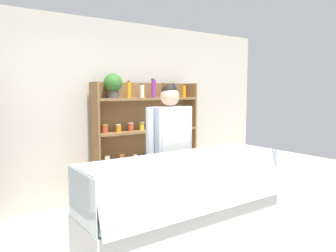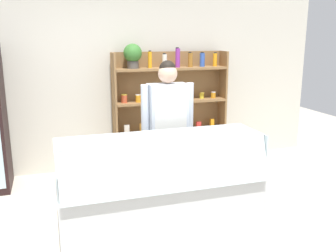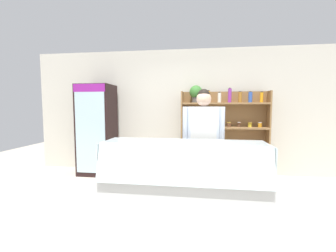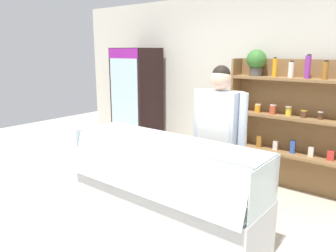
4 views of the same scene
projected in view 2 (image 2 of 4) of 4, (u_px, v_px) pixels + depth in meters
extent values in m
plane|color=beige|center=(147.00, 226.00, 4.06)|extent=(12.00, 12.00, 0.00)
cube|color=beige|center=(111.00, 81.00, 5.65)|extent=(6.80, 0.10, 2.70)
cube|color=olive|center=(168.00, 109.00, 5.89)|extent=(1.77, 0.02, 1.78)
cube|color=olive|center=(115.00, 114.00, 5.50)|extent=(0.03, 0.28, 1.78)
cube|color=olive|center=(222.00, 107.00, 6.02)|extent=(0.03, 0.28, 1.78)
cube|color=olive|center=(171.00, 133.00, 5.84)|extent=(1.71, 0.28, 0.04)
cube|color=olive|center=(171.00, 101.00, 5.73)|extent=(1.71, 0.28, 0.04)
cube|color=olive|center=(171.00, 69.00, 5.61)|extent=(1.71, 0.28, 0.04)
cylinder|color=#4C4742|center=(133.00, 65.00, 5.42)|extent=(0.17, 0.17, 0.11)
sphere|color=#37732D|center=(133.00, 53.00, 5.38)|extent=(0.27, 0.27, 0.27)
cylinder|color=orange|center=(150.00, 60.00, 5.48)|extent=(0.06, 0.06, 0.24)
cylinder|color=black|center=(150.00, 51.00, 5.45)|extent=(0.04, 0.04, 0.02)
cylinder|color=silver|center=(165.00, 61.00, 5.54)|extent=(0.07, 0.07, 0.20)
cylinder|color=black|center=(164.00, 54.00, 5.52)|extent=(0.05, 0.05, 0.02)
cylinder|color=purple|center=(178.00, 58.00, 5.58)|extent=(0.07, 0.07, 0.28)
cylinder|color=black|center=(177.00, 48.00, 5.57)|extent=(0.05, 0.05, 0.02)
cylinder|color=#9E6623|center=(190.00, 60.00, 5.65)|extent=(0.07, 0.07, 0.21)
cylinder|color=black|center=(190.00, 52.00, 5.64)|extent=(0.05, 0.05, 0.02)
cylinder|color=#3356B2|center=(202.00, 60.00, 5.72)|extent=(0.08, 0.08, 0.21)
cylinder|color=black|center=(202.00, 52.00, 5.70)|extent=(0.05, 0.05, 0.02)
cylinder|color=orange|center=(215.00, 60.00, 5.80)|extent=(0.06, 0.06, 0.20)
cylinder|color=black|center=(215.00, 53.00, 5.77)|extent=(0.04, 0.04, 0.02)
cylinder|color=#BF4C2D|center=(124.00, 99.00, 5.49)|extent=(0.09, 0.09, 0.11)
cylinder|color=gold|center=(124.00, 95.00, 5.48)|extent=(0.09, 0.09, 0.01)
cylinder|color=orange|center=(138.00, 99.00, 5.54)|extent=(0.08, 0.08, 0.10)
cylinder|color=silver|center=(138.00, 95.00, 5.54)|extent=(0.08, 0.08, 0.01)
cylinder|color=#BF4C2D|center=(152.00, 98.00, 5.61)|extent=(0.09, 0.09, 0.12)
cylinder|color=silver|center=(152.00, 93.00, 5.60)|extent=(0.09, 0.09, 0.01)
cylinder|color=yellow|center=(164.00, 97.00, 5.69)|extent=(0.08, 0.08, 0.11)
cylinder|color=silver|center=(165.00, 93.00, 5.66)|extent=(0.08, 0.08, 0.01)
cylinder|color=brown|center=(177.00, 97.00, 5.74)|extent=(0.08, 0.08, 0.08)
cylinder|color=gold|center=(177.00, 94.00, 5.73)|extent=(0.08, 0.08, 0.01)
cylinder|color=brown|center=(189.00, 96.00, 5.82)|extent=(0.07, 0.07, 0.09)
cylinder|color=silver|center=(189.00, 93.00, 5.79)|extent=(0.07, 0.07, 0.01)
cylinder|color=yellow|center=(202.00, 96.00, 5.88)|extent=(0.07, 0.07, 0.08)
cylinder|color=gold|center=(202.00, 93.00, 5.85)|extent=(0.07, 0.07, 0.01)
cylinder|color=orange|center=(213.00, 95.00, 5.92)|extent=(0.08, 0.08, 0.09)
cylinder|color=silver|center=(213.00, 92.00, 5.91)|extent=(0.08, 0.08, 0.01)
cube|color=silver|center=(127.00, 130.00, 5.61)|extent=(0.08, 0.04, 0.16)
cube|color=#9E6623|center=(142.00, 129.00, 5.68)|extent=(0.07, 0.05, 0.17)
cube|color=silver|center=(156.00, 129.00, 5.76)|extent=(0.06, 0.04, 0.12)
cube|color=#3356B2|center=(171.00, 126.00, 5.82)|extent=(0.06, 0.04, 0.18)
cube|color=silver|center=(185.00, 126.00, 5.89)|extent=(0.07, 0.04, 0.13)
cube|color=red|center=(199.00, 126.00, 5.96)|extent=(0.08, 0.05, 0.12)
cube|color=orange|center=(212.00, 124.00, 6.03)|extent=(0.06, 0.04, 0.16)
cube|color=silver|center=(162.00, 202.00, 4.01)|extent=(2.15, 0.65, 0.55)
cube|color=white|center=(162.00, 176.00, 3.94)|extent=(2.09, 0.59, 0.03)
cube|color=silver|center=(171.00, 167.00, 3.61)|extent=(2.11, 0.16, 0.47)
cube|color=silver|center=(160.00, 136.00, 3.88)|extent=(2.11, 0.49, 0.01)
cube|color=silver|center=(56.00, 169.00, 3.58)|extent=(0.01, 0.61, 0.45)
cube|color=silver|center=(252.00, 149.00, 4.21)|extent=(0.01, 0.61, 0.45)
cube|color=tan|center=(77.00, 180.00, 3.74)|extent=(0.16, 0.11, 0.04)
cube|color=white|center=(78.00, 187.00, 3.57)|extent=(0.05, 0.03, 0.02)
cube|color=tan|center=(106.00, 176.00, 3.83)|extent=(0.17, 0.15, 0.05)
cube|color=white|center=(109.00, 183.00, 3.65)|extent=(0.05, 0.03, 0.02)
cube|color=tan|center=(133.00, 174.00, 3.92)|extent=(0.16, 0.10, 0.04)
cube|color=white|center=(138.00, 180.00, 3.74)|extent=(0.05, 0.03, 0.02)
cube|color=tan|center=(160.00, 170.00, 4.00)|extent=(0.17, 0.13, 0.05)
cube|color=white|center=(165.00, 177.00, 3.82)|extent=(0.05, 0.03, 0.02)
cube|color=tan|center=(185.00, 168.00, 4.09)|extent=(0.17, 0.14, 0.04)
cube|color=white|center=(191.00, 174.00, 3.91)|extent=(0.05, 0.03, 0.02)
cube|color=beige|center=(209.00, 165.00, 4.17)|extent=(0.16, 0.12, 0.05)
cube|color=white|center=(217.00, 171.00, 4.00)|extent=(0.05, 0.03, 0.02)
cube|color=beige|center=(233.00, 162.00, 4.26)|extent=(0.17, 0.13, 0.06)
cube|color=white|center=(241.00, 168.00, 4.08)|extent=(0.05, 0.03, 0.02)
cylinder|color=tan|center=(75.00, 183.00, 3.57)|extent=(0.16, 0.12, 0.12)
cylinder|color=tan|center=(98.00, 179.00, 3.63)|extent=(0.20, 0.17, 0.16)
cylinder|color=white|center=(212.00, 162.00, 4.00)|extent=(0.07, 0.07, 0.23)
cylinder|color=white|center=(220.00, 162.00, 4.03)|extent=(0.07, 0.07, 0.19)
cylinder|color=#383D51|center=(160.00, 170.00, 4.60)|extent=(0.13, 0.13, 0.80)
cylinder|color=#383D51|center=(175.00, 168.00, 4.66)|extent=(0.13, 0.13, 0.80)
cube|color=silver|center=(168.00, 111.00, 4.46)|extent=(0.46, 0.24, 0.66)
cube|color=white|center=(171.00, 143.00, 4.42)|extent=(0.39, 0.01, 1.24)
cylinder|color=silver|center=(145.00, 110.00, 4.37)|extent=(0.09, 0.09, 0.60)
cylinder|color=silver|center=(190.00, 107.00, 4.53)|extent=(0.09, 0.09, 0.60)
sphere|color=#D8AD8E|center=(168.00, 74.00, 4.35)|extent=(0.23, 0.23, 0.23)
sphere|color=black|center=(167.00, 69.00, 4.35)|extent=(0.19, 0.19, 0.19)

